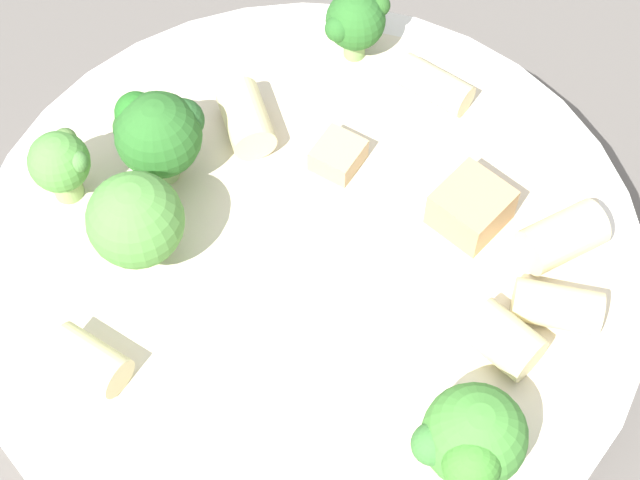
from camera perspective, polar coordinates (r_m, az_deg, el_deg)
The scene contains 15 objects.
ground_plane at distance 0.42m, azimuth 0.00°, elevation -3.43°, with size 2.00×2.00×0.00m, color #5B5651.
pasta_bowl at distance 0.40m, azimuth 0.00°, elevation -1.94°, with size 0.25×0.25×0.04m.
broccoli_floret_0 at distance 0.43m, azimuth 2.56°, elevation 11.62°, with size 0.02×0.03×0.03m.
broccoli_floret_1 at distance 0.39m, azimuth -8.00°, elevation 5.73°, with size 0.03×0.03×0.04m.
broccoli_floret_2 at distance 0.39m, azimuth -13.00°, elevation 4.03°, with size 0.02×0.02×0.03m.
broccoli_floret_3 at distance 0.37m, azimuth -9.11°, elevation 1.53°, with size 0.03×0.03×0.04m.
broccoli_floret_4 at distance 0.34m, azimuth 8.89°, elevation -10.48°, with size 0.04×0.04×0.04m.
rigatoni_0 at distance 0.42m, azimuth 6.76°, elevation 8.23°, with size 0.01×0.01×0.03m, color beige.
rigatoni_1 at distance 0.39m, azimuth 13.36°, elevation 0.73°, with size 0.02×0.02×0.03m, color beige.
rigatoni_2 at distance 0.37m, azimuth 10.53°, elevation -5.24°, with size 0.02×0.02×0.02m, color beige.
rigatoni_3 at distance 0.41m, azimuth -3.32°, elevation 6.51°, with size 0.02×0.02×0.03m, color beige.
rigatoni_4 at distance 0.36m, azimuth -11.47°, elevation -6.28°, with size 0.01×0.01×0.03m, color beige.
rigatoni_5 at distance 0.38m, azimuth 13.21°, elevation -3.45°, with size 0.02×0.02×0.03m, color beige.
chicken_chunk_0 at distance 0.39m, azimuth 8.74°, elevation 1.75°, with size 0.02×0.02×0.02m, color tan.
chicken_chunk_1 at distance 0.40m, azimuth 1.63°, elevation 4.55°, with size 0.02×0.02×0.01m, color tan.
Camera 1 is at (-0.20, 0.00, 0.37)m, focal length 60.00 mm.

